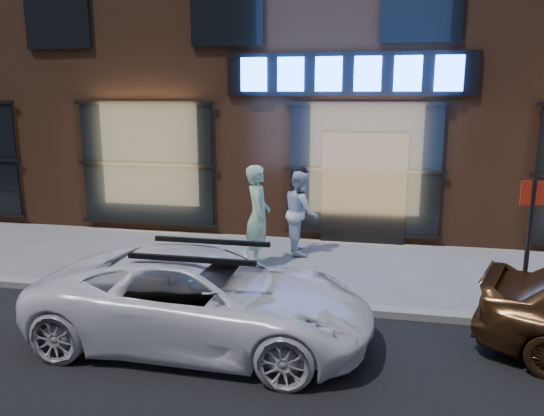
{
  "coord_description": "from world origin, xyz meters",
  "views": [
    {
      "loc": [
        0.31,
        -7.47,
        3.21
      ],
      "look_at": [
        -1.54,
        1.6,
        1.2
      ],
      "focal_mm": 35.0,
      "sensor_mm": 36.0,
      "label": 1
    }
  ],
  "objects": [
    {
      "name": "ground",
      "position": [
        0.0,
        0.0,
        0.0
      ],
      "size": [
        90.0,
        90.0,
        0.0
      ],
      "primitive_type": "plane",
      "color": "slate",
      "rests_on": "ground"
    },
    {
      "name": "curb",
      "position": [
        0.0,
        0.0,
        0.06
      ],
      "size": [
        60.0,
        0.25,
        0.12
      ],
      "primitive_type": "cube",
      "color": "gray",
      "rests_on": "ground"
    },
    {
      "name": "storefront_building",
      "position": [
        -0.0,
        7.99,
        5.15
      ],
      "size": [
        30.2,
        8.28,
        10.3
      ],
      "color": "#54301E",
      "rests_on": "ground"
    },
    {
      "name": "man_bowtie",
      "position": [
        -1.88,
        1.94,
        0.96
      ],
      "size": [
        0.61,
        0.79,
        1.92
      ],
      "primitive_type": "imported",
      "rotation": [
        0.0,
        0.0,
        1.81
      ],
      "color": "#BBF5C6",
      "rests_on": "ground"
    },
    {
      "name": "man_cap",
      "position": [
        -1.21,
        2.92,
        0.85
      ],
      "size": [
        0.86,
        0.98,
        1.71
      ],
      "primitive_type": "imported",
      "rotation": [
        0.0,
        0.0,
        1.86
      ],
      "color": "white",
      "rests_on": "ground"
    },
    {
      "name": "white_suv",
      "position": [
        -1.85,
        -1.34,
        0.61
      ],
      "size": [
        4.41,
        2.09,
        1.22
      ],
      "primitive_type": "imported",
      "rotation": [
        0.0,
        0.0,
        1.56
      ],
      "color": "white",
      "rests_on": "ground"
    },
    {
      "name": "sign_post",
      "position": [
        2.36,
        0.1,
        1.26
      ],
      "size": [
        0.33,
        0.07,
        2.08
      ],
      "rotation": [
        0.0,
        0.0,
        0.09
      ],
      "color": "#262628",
      "rests_on": "ground"
    }
  ]
}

